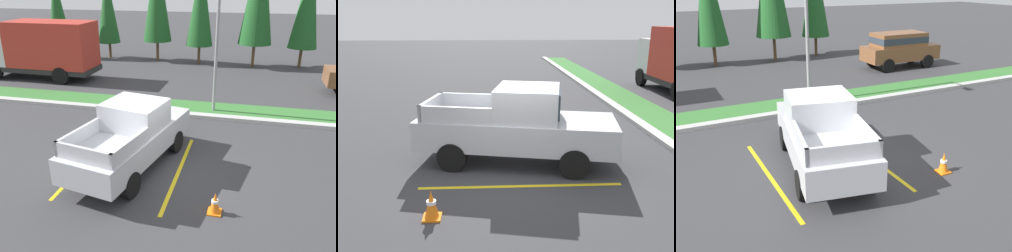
# 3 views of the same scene
# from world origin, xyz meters

# --- Properties ---
(ground_plane) EXTENTS (120.00, 120.00, 0.00)m
(ground_plane) POSITION_xyz_m (0.00, 0.00, 0.00)
(ground_plane) COLOR #38383A
(parking_line_near) EXTENTS (0.12, 4.80, 0.01)m
(parking_line_near) POSITION_xyz_m (-2.39, 0.15, 0.00)
(parking_line_near) COLOR yellow
(parking_line_near) RESTS_ON ground
(parking_line_far) EXTENTS (0.12, 4.80, 0.01)m
(parking_line_far) POSITION_xyz_m (0.71, 0.15, 0.00)
(parking_line_far) COLOR yellow
(parking_line_far) RESTS_ON ground
(curb_strip) EXTENTS (56.00, 0.40, 0.15)m
(curb_strip) POSITION_xyz_m (0.00, 5.00, 0.07)
(curb_strip) COLOR #B2B2AD
(curb_strip) RESTS_ON ground
(grass_median) EXTENTS (56.00, 1.80, 0.06)m
(grass_median) POSITION_xyz_m (0.00, 6.10, 0.03)
(grass_median) COLOR #387533
(grass_median) RESTS_ON ground
(pickup_truck_main) EXTENTS (2.89, 5.49, 2.10)m
(pickup_truck_main) POSITION_xyz_m (-0.83, 0.20, 1.04)
(pickup_truck_main) COLOR black
(pickup_truck_main) RESTS_ON ground
(suv_distant) EXTENTS (4.61, 1.99, 2.10)m
(suv_distant) POSITION_xyz_m (8.75, 10.11, 1.24)
(suv_distant) COLOR black
(suv_distant) RESTS_ON ground
(street_light) EXTENTS (0.24, 1.49, 6.23)m
(street_light) POSITION_xyz_m (1.13, 5.73, 3.66)
(street_light) COLOR gray
(street_light) RESTS_ON ground
(traffic_cone) EXTENTS (0.36, 0.36, 0.60)m
(traffic_cone) POSITION_xyz_m (2.05, -1.73, 0.29)
(traffic_cone) COLOR orange
(traffic_cone) RESTS_ON ground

